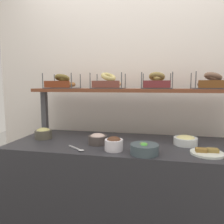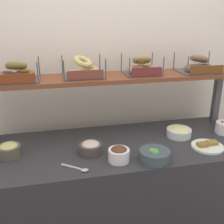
% 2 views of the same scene
% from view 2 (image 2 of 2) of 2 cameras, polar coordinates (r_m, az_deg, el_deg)
% --- Properties ---
extents(back_wall, '(3.07, 0.06, 2.40)m').
position_cam_2_polar(back_wall, '(2.26, -1.24, 7.31)').
color(back_wall, white).
rests_on(back_wall, ground_plane).
extents(deli_counter, '(1.87, 0.70, 0.85)m').
position_cam_2_polar(deli_counter, '(2.11, 2.01, -17.26)').
color(deli_counter, '#2D2D33').
rests_on(deli_counter, ground_plane).
extents(shelf_riser_right, '(0.05, 0.05, 0.40)m').
position_cam_2_polar(shelf_riser_right, '(2.38, 21.35, 2.84)').
color(shelf_riser_right, '#4C4C51').
rests_on(shelf_riser_right, deli_counter).
extents(upper_shelf, '(1.83, 0.32, 0.03)m').
position_cam_2_polar(upper_shelf, '(1.98, 0.35, 7.37)').
color(upper_shelf, brown).
rests_on(upper_shelf, shelf_riser_left).
extents(bowl_hummus, '(0.14, 0.14, 0.09)m').
position_cam_2_polar(bowl_hummus, '(1.83, -21.03, -7.53)').
color(bowl_hummus, '#544F42').
rests_on(bowl_hummus, deli_counter).
extents(bowl_chocolate_spread, '(0.13, 0.13, 0.10)m').
position_cam_2_polar(bowl_chocolate_spread, '(1.66, 1.48, -8.89)').
color(bowl_chocolate_spread, white).
rests_on(bowl_chocolate_spread, deli_counter).
extents(bowl_veggie_mix, '(0.19, 0.19, 0.08)m').
position_cam_2_polar(bowl_veggie_mix, '(1.69, 9.04, -9.02)').
color(bowl_veggie_mix, '#3D4B52').
rests_on(bowl_veggie_mix, deli_counter).
extents(bowl_tuna_salad, '(0.15, 0.15, 0.09)m').
position_cam_2_polar(bowl_tuna_salad, '(1.75, -4.57, -7.54)').
color(bowl_tuna_salad, '#49403D').
rests_on(bowl_tuna_salad, deli_counter).
extents(bowl_egg_salad, '(0.18, 0.18, 0.07)m').
position_cam_2_polar(bowl_egg_salad, '(2.04, 14.06, -4.07)').
color(bowl_egg_salad, white).
rests_on(bowl_egg_salad, deli_counter).
extents(serving_plate_white, '(0.22, 0.22, 0.04)m').
position_cam_2_polar(serving_plate_white, '(1.94, 19.66, -6.83)').
color(serving_plate_white, white).
rests_on(serving_plate_white, deli_counter).
extents(serving_spoon_near_plate, '(0.15, 0.12, 0.01)m').
position_cam_2_polar(serving_spoon_near_plate, '(1.61, -7.07, -11.88)').
color(serving_spoon_near_plate, '#B7B7BC').
rests_on(serving_spoon_near_plate, deli_counter).
extents(bagel_basket_cinnamon_raisin, '(0.29, 0.25, 0.14)m').
position_cam_2_polar(bagel_basket_cinnamon_raisin, '(1.92, -19.59, 7.68)').
color(bagel_basket_cinnamon_raisin, '#4C4C51').
rests_on(bagel_basket_cinnamon_raisin, upper_shelf).
extents(bagel_basket_plain, '(0.29, 0.25, 0.16)m').
position_cam_2_polar(bagel_basket_plain, '(1.93, -6.18, 8.84)').
color(bagel_basket_plain, '#4C4C51').
rests_on(bagel_basket_plain, upper_shelf).
extents(bagel_basket_everything, '(0.27, 0.25, 0.15)m').
position_cam_2_polar(bagel_basket_everything, '(2.03, 6.27, 9.42)').
color(bagel_basket_everything, '#4C4C51').
rests_on(bagel_basket_everything, upper_shelf).
extents(bagel_basket_poppy, '(0.32, 0.25, 0.14)m').
position_cam_2_polar(bagel_basket_poppy, '(2.19, 17.94, 9.30)').
color(bagel_basket_poppy, '#4C4C51').
rests_on(bagel_basket_poppy, upper_shelf).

